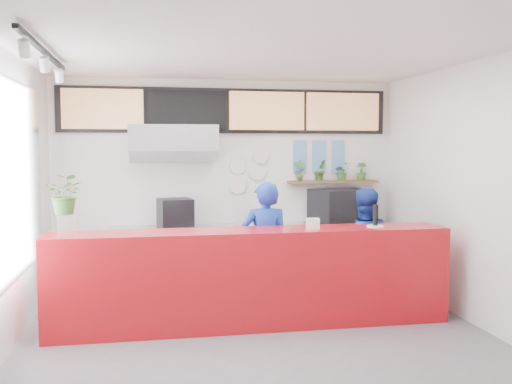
# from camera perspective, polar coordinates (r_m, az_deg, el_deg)

# --- Properties ---
(floor) EXTENTS (5.00, 5.00, 0.00)m
(floor) POSITION_cam_1_polar(r_m,az_deg,el_deg) (6.28, 0.27, -14.31)
(floor) COLOR slate
(floor) RESTS_ON ground
(ceiling) EXTENTS (5.00, 5.00, 0.00)m
(ceiling) POSITION_cam_1_polar(r_m,az_deg,el_deg) (6.02, 0.28, 13.84)
(ceiling) COLOR silver
(wall_back) EXTENTS (5.00, 0.00, 5.00)m
(wall_back) POSITION_cam_1_polar(r_m,az_deg,el_deg) (8.42, -2.90, 0.94)
(wall_back) COLOR white
(wall_back) RESTS_ON ground
(wall_left) EXTENTS (0.00, 5.00, 5.00)m
(wall_left) POSITION_cam_1_polar(r_m,az_deg,el_deg) (6.02, -23.80, -0.88)
(wall_left) COLOR white
(wall_left) RESTS_ON ground
(wall_right) EXTENTS (0.00, 5.00, 5.00)m
(wall_right) POSITION_cam_1_polar(r_m,az_deg,el_deg) (6.88, 21.19, -0.17)
(wall_right) COLOR white
(wall_right) RESTS_ON ground
(service_counter) EXTENTS (4.50, 0.60, 1.10)m
(service_counter) POSITION_cam_1_polar(r_m,az_deg,el_deg) (6.50, -0.39, -8.60)
(service_counter) COLOR #AC0C13
(service_counter) RESTS_ON ground
(cream_band) EXTENTS (5.00, 0.02, 0.80)m
(cream_band) POSITION_cam_1_polar(r_m,az_deg,el_deg) (8.42, -2.92, 8.43)
(cream_band) COLOR beige
(cream_band) RESTS_ON wall_back
(prep_bench) EXTENTS (1.80, 0.60, 0.90)m
(prep_bench) POSITION_cam_1_polar(r_m,az_deg,el_deg) (8.19, -8.18, -6.61)
(prep_bench) COLOR #B2B5BA
(prep_bench) RESTS_ON ground
(panini_oven) EXTENTS (0.52, 0.52, 0.40)m
(panini_oven) POSITION_cam_1_polar(r_m,az_deg,el_deg) (8.09, -8.08, -2.09)
(panini_oven) COLOR black
(panini_oven) RESTS_ON prep_bench
(extraction_hood) EXTENTS (1.20, 0.70, 0.35)m
(extraction_hood) POSITION_cam_1_polar(r_m,az_deg,el_deg) (7.99, -8.30, 5.37)
(extraction_hood) COLOR #B2B5BA
(extraction_hood) RESTS_ON ceiling
(hood_lip) EXTENTS (1.20, 0.69, 0.31)m
(hood_lip) POSITION_cam_1_polar(r_m,az_deg,el_deg) (7.99, -8.28, 3.94)
(hood_lip) COLOR #B2B5BA
(hood_lip) RESTS_ON ceiling
(right_bench) EXTENTS (1.80, 0.60, 0.90)m
(right_bench) POSITION_cam_1_polar(r_m,az_deg,el_deg) (8.59, 7.42, -6.08)
(right_bench) COLOR #B2B5BA
(right_bench) RESTS_ON ground
(espresso_machine) EXTENTS (0.92, 0.78, 0.51)m
(espresso_machine) POSITION_cam_1_polar(r_m,az_deg,el_deg) (8.54, 8.36, -1.39)
(espresso_machine) COLOR black
(espresso_machine) RESTS_ON right_bench
(espresso_tray) EXTENTS (0.65, 0.51, 0.05)m
(espresso_tray) POSITION_cam_1_polar(r_m,az_deg,el_deg) (8.52, 8.38, 0.11)
(espresso_tray) COLOR #B8BCC0
(espresso_tray) RESTS_ON espresso_machine
(herb_shelf) EXTENTS (1.40, 0.18, 0.04)m
(herb_shelf) POSITION_cam_1_polar(r_m,az_deg,el_deg) (8.68, 7.72, 1.02)
(herb_shelf) COLOR brown
(herb_shelf) RESTS_ON wall_back
(menu_board_far_left) EXTENTS (1.10, 0.10, 0.55)m
(menu_board_far_left) POSITION_cam_1_polar(r_m,az_deg,el_deg) (8.26, -15.06, 8.01)
(menu_board_far_left) COLOR tan
(menu_board_far_left) RESTS_ON wall_back
(menu_board_mid_left) EXTENTS (1.10, 0.10, 0.55)m
(menu_board_mid_left) POSITION_cam_1_polar(r_m,az_deg,el_deg) (8.25, -6.92, 8.14)
(menu_board_mid_left) COLOR black
(menu_board_mid_left) RESTS_ON wall_back
(menu_board_mid_right) EXTENTS (1.10, 0.10, 0.55)m
(menu_board_mid_right) POSITION_cam_1_polar(r_m,az_deg,el_deg) (8.40, 1.08, 8.11)
(menu_board_mid_right) COLOR tan
(menu_board_mid_right) RESTS_ON wall_back
(menu_board_far_right) EXTENTS (1.10, 0.10, 0.55)m
(menu_board_far_right) POSITION_cam_1_polar(r_m,az_deg,el_deg) (8.71, 8.65, 7.93)
(menu_board_far_right) COLOR tan
(menu_board_far_right) RESTS_ON wall_back
(soffit) EXTENTS (4.80, 0.04, 0.65)m
(soffit) POSITION_cam_1_polar(r_m,az_deg,el_deg) (8.38, -2.89, 8.11)
(soffit) COLOR black
(soffit) RESTS_ON wall_back
(window_pane) EXTENTS (0.04, 2.20, 1.90)m
(window_pane) POSITION_cam_1_polar(r_m,az_deg,el_deg) (6.29, -22.96, 1.19)
(window_pane) COLOR silver
(window_pane) RESTS_ON wall_left
(window_frame) EXTENTS (0.03, 2.30, 2.00)m
(window_frame) POSITION_cam_1_polar(r_m,az_deg,el_deg) (6.29, -22.79, 1.20)
(window_frame) COLOR #B2B5BA
(window_frame) RESTS_ON wall_left
(track_rail) EXTENTS (0.05, 2.40, 0.04)m
(track_rail) POSITION_cam_1_polar(r_m,az_deg,el_deg) (5.99, -20.43, 13.02)
(track_rail) COLOR black
(track_rail) RESTS_ON ceiling
(dec_plate_a) EXTENTS (0.24, 0.03, 0.24)m
(dec_plate_a) POSITION_cam_1_polar(r_m,az_deg,el_deg) (8.40, -1.86, 2.65)
(dec_plate_a) COLOR silver
(dec_plate_a) RESTS_ON wall_back
(dec_plate_b) EXTENTS (0.24, 0.03, 0.24)m
(dec_plate_b) POSITION_cam_1_polar(r_m,az_deg,el_deg) (8.46, 0.15, 1.98)
(dec_plate_b) COLOR silver
(dec_plate_b) RESTS_ON wall_back
(dec_plate_c) EXTENTS (0.24, 0.03, 0.24)m
(dec_plate_c) POSITION_cam_1_polar(r_m,az_deg,el_deg) (8.42, -1.86, 0.60)
(dec_plate_c) COLOR silver
(dec_plate_c) RESTS_ON wall_back
(dec_plate_d) EXTENTS (0.24, 0.03, 0.24)m
(dec_plate_d) POSITION_cam_1_polar(r_m,az_deg,el_deg) (8.46, 0.49, 3.68)
(dec_plate_d) COLOR silver
(dec_plate_d) RESTS_ON wall_back
(photo_frame_a) EXTENTS (0.20, 0.02, 0.25)m
(photo_frame_a) POSITION_cam_1_polar(r_m,az_deg,el_deg) (8.60, 4.41, 4.34)
(photo_frame_a) COLOR #598CBF
(photo_frame_a) RESTS_ON wall_back
(photo_frame_b) EXTENTS (0.20, 0.02, 0.25)m
(photo_frame_b) POSITION_cam_1_polar(r_m,az_deg,el_deg) (8.68, 6.33, 4.33)
(photo_frame_b) COLOR #598CBF
(photo_frame_b) RESTS_ON wall_back
(photo_frame_c) EXTENTS (0.20, 0.02, 0.25)m
(photo_frame_c) POSITION_cam_1_polar(r_m,az_deg,el_deg) (8.78, 8.21, 4.31)
(photo_frame_c) COLOR #598CBF
(photo_frame_c) RESTS_ON wall_back
(photo_frame_d) EXTENTS (0.20, 0.02, 0.25)m
(photo_frame_d) POSITION_cam_1_polar(r_m,az_deg,el_deg) (8.61, 4.40, 2.68)
(photo_frame_d) COLOR #598CBF
(photo_frame_d) RESTS_ON wall_back
(photo_frame_e) EXTENTS (0.20, 0.02, 0.25)m
(photo_frame_e) POSITION_cam_1_polar(r_m,az_deg,el_deg) (8.69, 6.32, 2.68)
(photo_frame_e) COLOR #598CBF
(photo_frame_e) RESTS_ON wall_back
(photo_frame_f) EXTENTS (0.20, 0.02, 0.25)m
(photo_frame_f) POSITION_cam_1_polar(r_m,az_deg,el_deg) (8.78, 8.19, 2.68)
(photo_frame_f) COLOR #598CBF
(photo_frame_f) RESTS_ON wall_back
(staff_center) EXTENTS (0.62, 0.44, 1.61)m
(staff_center) POSITION_cam_1_polar(r_m,az_deg,el_deg) (6.93, 0.94, -5.61)
(staff_center) COLOR navy
(staff_center) RESTS_ON ground
(staff_right) EXTENTS (0.81, 0.67, 1.51)m
(staff_right) POSITION_cam_1_polar(r_m,az_deg,el_deg) (7.30, 10.66, -5.56)
(staff_right) COLOR navy
(staff_right) RESTS_ON ground
(herb_a) EXTENTS (0.19, 0.15, 0.31)m
(herb_a) POSITION_cam_1_polar(r_m,az_deg,el_deg) (8.53, 4.39, 2.16)
(herb_a) COLOR #386924
(herb_a) RESTS_ON herb_shelf
(herb_b) EXTENTS (0.21, 0.19, 0.32)m
(herb_b) POSITION_cam_1_polar(r_m,az_deg,el_deg) (8.61, 6.46, 2.19)
(herb_b) COLOR #386924
(herb_b) RESTS_ON herb_shelf
(herb_c) EXTENTS (0.31, 0.29, 0.27)m
(herb_c) POSITION_cam_1_polar(r_m,az_deg,el_deg) (8.72, 8.60, 2.05)
(herb_c) COLOR #386924
(herb_c) RESTS_ON herb_shelf
(herb_d) EXTENTS (0.20, 0.19, 0.27)m
(herb_d) POSITION_cam_1_polar(r_m,az_deg,el_deg) (8.83, 10.48, 2.05)
(herb_d) COLOR #386924
(herb_d) RESTS_ON herb_shelf
(glass_vase) EXTENTS (0.23, 0.23, 0.23)m
(glass_vase) POSITION_cam_1_polar(r_m,az_deg,el_deg) (6.31, -18.41, -3.08)
(glass_vase) COLOR white
(glass_vase) RESTS_ON service_counter
(basil_vase) EXTENTS (0.46, 0.43, 0.43)m
(basil_vase) POSITION_cam_1_polar(r_m,az_deg,el_deg) (6.28, -18.48, -0.20)
(basil_vase) COLOR #386924
(basil_vase) RESTS_ON glass_vase
(napkin_holder) EXTENTS (0.15, 0.10, 0.12)m
(napkin_holder) POSITION_cam_1_polar(r_m,az_deg,el_deg) (6.46, 5.70, -3.18)
(napkin_holder) COLOR white
(napkin_holder) RESTS_ON service_counter
(white_plate) EXTENTS (0.23, 0.23, 0.01)m
(white_plate) POSITION_cam_1_polar(r_m,az_deg,el_deg) (6.78, 11.84, -3.36)
(white_plate) COLOR white
(white_plate) RESTS_ON service_counter
(pepper_mill) EXTENTS (0.08, 0.08, 0.24)m
(pepper_mill) POSITION_cam_1_polar(r_m,az_deg,el_deg) (6.76, 11.86, -2.28)
(pepper_mill) COLOR black
(pepper_mill) RESTS_ON white_plate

